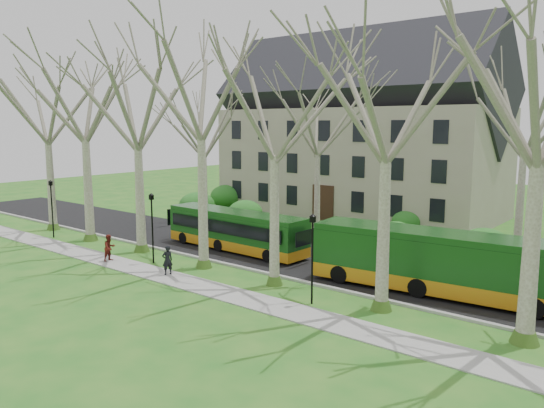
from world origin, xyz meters
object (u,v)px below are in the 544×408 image
(bus_follow, at_px, (440,262))
(pedestrian_b, at_px, (109,248))
(pedestrian_a, at_px, (167,260))
(bus_lead, at_px, (235,230))

(bus_follow, xyz_separation_m, pedestrian_b, (-18.56, -6.76, -0.79))
(bus_follow, relative_size, pedestrian_b, 7.77)
(pedestrian_a, relative_size, pedestrian_b, 1.00)
(bus_lead, bearing_deg, pedestrian_a, -79.43)
(pedestrian_a, bearing_deg, bus_follow, 134.99)
(pedestrian_b, bearing_deg, pedestrian_a, -92.68)
(bus_lead, height_order, pedestrian_b, bus_lead)
(pedestrian_a, bearing_deg, bus_lead, -151.89)
(pedestrian_a, distance_m, pedestrian_b, 5.24)
(bus_follow, bearing_deg, pedestrian_b, -165.32)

